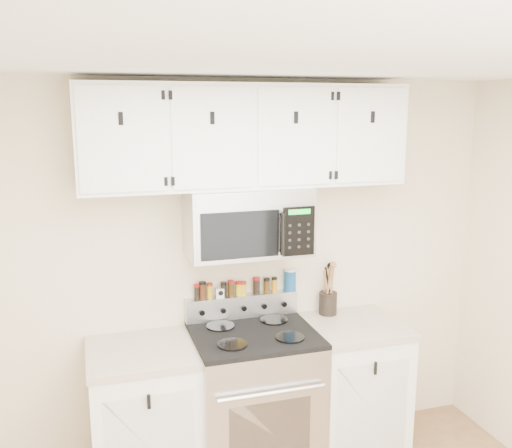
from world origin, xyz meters
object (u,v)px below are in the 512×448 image
Objects in this scene: microwave at (248,221)px; range at (254,400)px; utensil_crock at (328,301)px; salt_canister at (290,280)px.

range is at bearing -90.23° from microwave.
microwave reaches higher than utensil_crock.
microwave is (0.00, 0.13, 1.14)m from range.
microwave is at bearing -170.06° from utensil_crock.
utensil_crock reaches higher than salt_canister.
utensil_crock is (0.60, 0.11, -0.62)m from microwave.
utensil_crock reaches higher than range.
salt_canister is (0.34, 0.28, 0.69)m from range.
salt_canister is (-0.26, 0.05, 0.16)m from utensil_crock.
salt_canister is (0.34, 0.16, -0.46)m from microwave.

